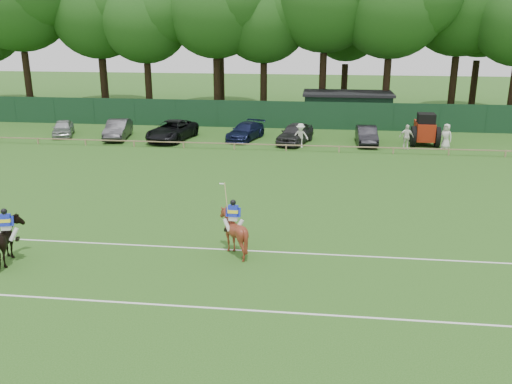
# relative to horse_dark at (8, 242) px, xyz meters

# --- Properties ---
(ground) EXTENTS (160.00, 160.00, 0.00)m
(ground) POSITION_rel_horse_dark_xyz_m (8.89, 3.30, -0.90)
(ground) COLOR #1E4C14
(ground) RESTS_ON ground
(horse_dark) EXTENTS (1.56, 2.33, 1.81)m
(horse_dark) POSITION_rel_horse_dark_xyz_m (0.00, 0.00, 0.00)
(horse_dark) COLOR black
(horse_dark) RESTS_ON ground
(horse_chestnut) EXTENTS (1.61, 1.79, 1.89)m
(horse_chestnut) POSITION_rel_horse_dark_xyz_m (8.95, 1.99, 0.04)
(horse_chestnut) COLOR maroon
(horse_chestnut) RESTS_ON ground
(sedan_silver) EXTENTS (2.82, 4.26, 1.35)m
(sedan_silver) POSITION_rel_horse_dark_xyz_m (-9.55, 24.66, -0.23)
(sedan_silver) COLOR #AAADAF
(sedan_silver) RESTS_ON ground
(sedan_grey) EXTENTS (2.35, 4.93, 1.56)m
(sedan_grey) POSITION_rel_horse_dark_xyz_m (-4.46, 24.13, -0.12)
(sedan_grey) COLOR #2B2B2D
(sedan_grey) RESTS_ON ground
(suv_black) EXTENTS (3.68, 6.13, 1.59)m
(suv_black) POSITION_rel_horse_dark_xyz_m (0.22, 24.12, -0.11)
(suv_black) COLOR black
(suv_black) RESTS_ON ground
(sedan_navy) EXTENTS (3.22, 5.10, 1.38)m
(sedan_navy) POSITION_rel_horse_dark_xyz_m (6.24, 25.04, -0.21)
(sedan_navy) COLOR #13193C
(sedan_navy) RESTS_ON ground
(hatch_grey) EXTENTS (3.22, 5.13, 1.63)m
(hatch_grey) POSITION_rel_horse_dark_xyz_m (10.42, 24.07, -0.09)
(hatch_grey) COLOR #2B2A2D
(hatch_grey) RESTS_ON ground
(estate_black) EXTENTS (1.61, 4.42, 1.45)m
(estate_black) POSITION_rel_horse_dark_xyz_m (16.13, 24.41, -0.18)
(estate_black) COLOR black
(estate_black) RESTS_ON ground
(spectator_left) EXTENTS (1.24, 0.74, 1.88)m
(spectator_left) POSITION_rel_horse_dark_xyz_m (10.91, 22.63, 0.04)
(spectator_left) COLOR silver
(spectator_left) RESTS_ON ground
(spectator_mid) EXTENTS (1.18, 0.63, 1.92)m
(spectator_mid) POSITION_rel_horse_dark_xyz_m (19.01, 22.99, 0.05)
(spectator_mid) COLOR white
(spectator_mid) RESTS_ON ground
(spectator_right) EXTENTS (1.14, 1.07, 1.96)m
(spectator_right) POSITION_rel_horse_dark_xyz_m (22.05, 23.41, 0.08)
(spectator_right) COLOR beige
(spectator_right) RESTS_ON ground
(rider_dark) EXTENTS (0.92, 0.51, 1.41)m
(rider_dark) POSITION_rel_horse_dark_xyz_m (0.00, -0.01, 0.79)
(rider_dark) COLOR silver
(rider_dark) RESTS_ON ground
(rider_chestnut) EXTENTS (0.94, 0.59, 2.05)m
(rider_chestnut) POSITION_rel_horse_dark_xyz_m (8.95, 1.98, 0.86)
(rider_chestnut) COLOR silver
(rider_chestnut) RESTS_ON ground
(pitch_lines) EXTENTS (60.00, 5.10, 0.01)m
(pitch_lines) POSITION_rel_horse_dark_xyz_m (8.89, -0.20, -0.90)
(pitch_lines) COLOR silver
(pitch_lines) RESTS_ON ground
(pitch_rail) EXTENTS (62.10, 0.10, 0.50)m
(pitch_rail) POSITION_rel_horse_dark_xyz_m (8.89, 21.30, -0.46)
(pitch_rail) COLOR #997F5B
(pitch_rail) RESTS_ON ground
(perimeter_fence) EXTENTS (92.08, 0.08, 2.50)m
(perimeter_fence) POSITION_rel_horse_dark_xyz_m (8.89, 30.30, 0.35)
(perimeter_fence) COLOR #14351E
(perimeter_fence) RESTS_ON ground
(utility_shed) EXTENTS (8.40, 4.40, 3.04)m
(utility_shed) POSITION_rel_horse_dark_xyz_m (14.89, 33.30, 0.63)
(utility_shed) COLOR #14331E
(utility_shed) RESTS_ON ground
(tree_row) EXTENTS (96.00, 12.00, 21.00)m
(tree_row) POSITION_rel_horse_dark_xyz_m (10.89, 38.30, -0.90)
(tree_row) COLOR #26561C
(tree_row) RESTS_ON ground
(tractor) EXTENTS (2.20, 3.13, 2.57)m
(tractor) POSITION_rel_horse_dark_xyz_m (20.64, 24.64, 0.31)
(tractor) COLOR maroon
(tractor) RESTS_ON ground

